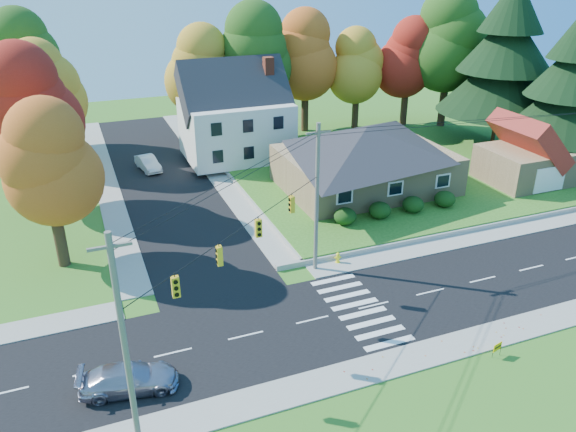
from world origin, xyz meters
name	(u,v)px	position (x,y,z in m)	size (l,w,h in m)	color
ground	(374,306)	(0.00, 0.00, 0.00)	(120.00, 120.00, 0.00)	#3D7923
road_main	(374,305)	(0.00, 0.00, 0.01)	(90.00, 8.00, 0.02)	black
road_cross	(162,178)	(-8.00, 26.00, 0.01)	(8.00, 44.00, 0.02)	black
sidewalk_north	(337,266)	(0.00, 5.00, 0.04)	(90.00, 2.00, 0.08)	#9C9A90
sidewalk_south	(421,355)	(0.00, -5.00, 0.04)	(90.00, 2.00, 0.08)	#9C9A90
lawn	(384,164)	(13.00, 21.00, 0.25)	(30.00, 30.00, 0.50)	#3D7923
ranch_house	(366,157)	(8.00, 16.00, 3.27)	(14.60, 10.60, 5.40)	tan
colonial_house	(236,117)	(0.04, 28.00, 4.58)	(10.40, 8.40, 9.60)	silver
garage	(527,156)	(22.00, 11.99, 2.84)	(7.30, 6.30, 4.60)	tan
hedge_row	(397,207)	(7.50, 9.80, 1.14)	(10.70, 1.70, 1.27)	#163A10
traffic_infrastructure	(365,219)	(-0.15, 1.35, 5.15)	(38.10, 10.66, 10.00)	#666059
tree_lot_0	(199,69)	(-2.00, 34.00, 8.31)	(6.72, 6.72, 12.51)	#3F2A19
tree_lot_1	(257,54)	(4.00, 33.00, 9.61)	(7.84, 7.84, 14.60)	#3F2A19
tree_lot_2	(306,56)	(10.00, 34.00, 8.96)	(7.28, 7.28, 13.56)	#3F2A19
tree_lot_3	(358,66)	(16.00, 33.00, 7.65)	(6.16, 6.16, 11.47)	#3F2A19
tree_lot_4	(408,58)	(22.00, 32.00, 8.31)	(6.72, 6.72, 12.51)	#3F2A19
tree_lot_5	(450,41)	(26.00, 30.00, 10.27)	(8.40, 8.40, 15.64)	#3F2A19
conifer_east_a	(505,59)	(27.00, 22.00, 9.39)	(12.80, 12.80, 16.96)	#3F2A19
conifer_east_b	(573,85)	(28.00, 14.00, 8.28)	(11.20, 11.20, 14.84)	#3F2A19
tree_west_0	(46,165)	(-17.00, 12.00, 7.15)	(6.16, 6.16, 11.47)	#3F2A19
tree_west_1	(28,108)	(-18.00, 22.00, 8.46)	(7.28, 7.28, 13.56)	#3F2A19
tree_west_2	(44,89)	(-17.00, 32.00, 7.81)	(6.72, 6.72, 12.51)	#3F2A19
tree_west_3	(21,62)	(-19.00, 40.00, 9.11)	(7.84, 7.84, 14.60)	#3F2A19
silver_sedan	(129,378)	(-14.44, -1.99, 0.69)	(1.89, 4.65, 1.35)	#9F9CB1
white_car	(148,163)	(-8.82, 28.57, 0.70)	(1.44, 4.12, 1.36)	silver
fire_hydrant	(338,258)	(0.25, 5.38, 0.38)	(0.46, 0.35, 0.80)	yellow
yard_sign	(498,347)	(3.61, -6.46, 0.59)	(0.65, 0.19, 0.83)	black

